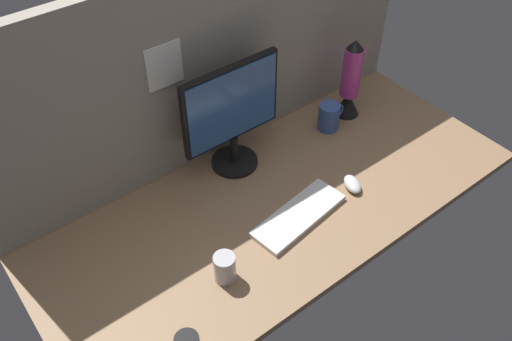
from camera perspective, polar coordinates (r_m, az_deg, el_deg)
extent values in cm
cube|color=#8C6B4C|center=(201.22, 2.17, -3.16)|extent=(180.00, 80.00, 3.00)
cube|color=gray|center=(198.88, -4.52, 11.00)|extent=(180.00, 5.00, 76.14)
cube|color=white|center=(183.42, -9.56, 10.72)|extent=(13.33, 0.40, 15.74)
cylinder|color=black|center=(212.71, -2.25, 0.96)|extent=(18.00, 18.00, 1.80)
cylinder|color=black|center=(208.40, -2.30, 2.25)|extent=(3.20, 3.20, 11.00)
cube|color=black|center=(195.75, -2.64, 6.99)|extent=(40.22, 2.40, 30.92)
cube|color=#264C8C|center=(194.83, -2.40, 6.79)|extent=(37.82, 0.60, 28.52)
cube|color=silver|center=(193.32, 4.43, -4.75)|extent=(38.40, 17.82, 2.00)
ellipsoid|color=silver|center=(205.62, 10.04, -1.41)|extent=(8.78, 11.00, 3.40)
cylinder|color=#38569E|center=(227.82, 7.61, 5.58)|extent=(8.74, 8.74, 11.58)
torus|color=#38569E|center=(230.51, 8.56, 6.17)|extent=(6.10, 1.00, 6.10)
cylinder|color=#B2B2B7|center=(173.92, -3.29, -10.11)|extent=(7.08, 7.08, 10.43)
cone|color=black|center=(237.71, 9.51, 6.93)|extent=(10.83, 10.83, 9.85)
cylinder|color=#B2338C|center=(228.72, 9.97, 10.07)|extent=(7.88, 7.88, 21.66)
cone|color=black|center=(221.98, 10.38, 12.81)|extent=(7.09, 7.09, 3.94)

